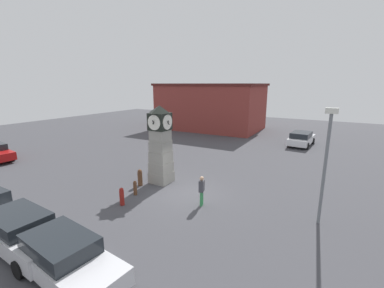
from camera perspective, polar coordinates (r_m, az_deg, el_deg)
name	(u,v)px	position (r m, az deg, el deg)	size (l,w,h in m)	color
ground_plane	(186,194)	(15.25, -1.31, -11.00)	(76.22, 76.22, 0.00)	#424247
clock_tower	(161,146)	(16.33, -7.01, -0.42)	(1.43, 1.50, 4.97)	gray
bollard_near_tower	(140,177)	(16.54, -11.48, -7.27)	(0.29, 0.29, 1.06)	brown
bollard_mid_row	(135,188)	(15.30, -12.53, -9.46)	(0.21, 0.21, 0.85)	brown
bollard_far_row	(122,196)	(14.24, -15.34, -11.14)	(0.24, 0.24, 0.97)	maroon
car_near_tower	(22,232)	(12.21, -33.54, -15.91)	(4.59, 2.06, 1.47)	silver
car_by_building	(65,257)	(10.05, -26.32, -21.63)	(4.59, 2.18, 1.42)	silver
car_far_lot	(301,138)	(28.87, 23.13, 1.15)	(2.28, 4.72, 1.44)	silver
pedestrian_near_bench	(202,189)	(13.56, 2.16, -9.98)	(0.33, 0.45, 1.61)	#338C4C
street_lamp_near_road	(326,158)	(12.58, 27.64, -2.76)	(0.50, 0.24, 5.28)	slate
warehouse_blue_far	(211,106)	(36.73, 4.18, 8.36)	(14.18, 8.98, 6.30)	maroon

